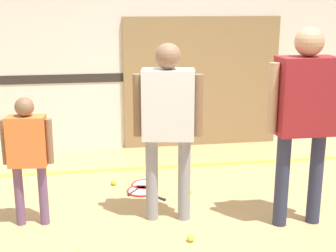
# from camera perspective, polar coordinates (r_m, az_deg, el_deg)

# --- Properties ---
(ground_plane) EXTENTS (16.00, 16.00, 0.00)m
(ground_plane) POSITION_cam_1_polar(r_m,az_deg,el_deg) (4.48, 3.00, -12.14)
(ground_plane) COLOR tan
(wall_back) EXTENTS (16.00, 0.07, 3.20)m
(wall_back) POSITION_cam_1_polar(r_m,az_deg,el_deg) (6.62, -1.70, 10.98)
(wall_back) COLOR silver
(wall_back) RESTS_ON ground_plane
(wall_panel) EXTENTS (2.25, 0.05, 1.85)m
(wall_panel) POSITION_cam_1_polar(r_m,az_deg,el_deg) (6.76, 4.15, 5.32)
(wall_panel) COLOR #93754C
(wall_panel) RESTS_ON ground_plane
(floor_stripe) EXTENTS (14.40, 0.10, 0.01)m
(floor_stripe) POSITION_cam_1_polar(r_m,az_deg,el_deg) (5.99, -0.36, -5.01)
(floor_stripe) COLOR yellow
(floor_stripe) RESTS_ON ground_plane
(person_instructor) EXTENTS (0.63, 0.34, 1.69)m
(person_instructor) POSITION_cam_1_polar(r_m,az_deg,el_deg) (4.28, -0.00, 1.49)
(person_instructor) COLOR gray
(person_instructor) RESTS_ON ground_plane
(person_student_left) EXTENTS (0.46, 0.22, 1.22)m
(person_student_left) POSITION_cam_1_polar(r_m,az_deg,el_deg) (4.44, -16.75, -2.55)
(person_student_left) COLOR #6B4C70
(person_student_left) RESTS_ON ground_plane
(person_student_right) EXTENTS (0.70, 0.29, 1.83)m
(person_student_right) POSITION_cam_1_polar(r_m,az_deg,el_deg) (4.35, 16.30, 2.30)
(person_student_right) COLOR #2D334C
(person_student_right) RESTS_ON ground_plane
(racket_spare_on_floor) EXTENTS (0.46, 0.52, 0.03)m
(racket_spare_on_floor) POSITION_cam_1_polar(r_m,az_deg,el_deg) (5.24, -3.20, -7.94)
(racket_spare_on_floor) COLOR red
(racket_spare_on_floor) RESTS_ON ground_plane
(racket_second_spare) EXTENTS (0.44, 0.50, 0.03)m
(racket_second_spare) POSITION_cam_1_polar(r_m,az_deg,el_deg) (5.40, -2.95, -7.20)
(racket_second_spare) COLOR red
(racket_second_spare) RESTS_ON ground_plane
(tennis_ball_near_instructor) EXTENTS (0.07, 0.07, 0.07)m
(tennis_ball_near_instructor) POSITION_cam_1_polar(r_m,az_deg,el_deg) (4.22, 2.79, -13.47)
(tennis_ball_near_instructor) COLOR #CCE038
(tennis_ball_near_instructor) RESTS_ON ground_plane
(tennis_ball_by_spare_racket) EXTENTS (0.07, 0.07, 0.07)m
(tennis_ball_by_spare_racket) POSITION_cam_1_polar(r_m,az_deg,el_deg) (5.45, -6.61, -6.84)
(tennis_ball_by_spare_racket) COLOR #CCE038
(tennis_ball_by_spare_racket) RESTS_ON ground_plane
(tennis_ball_stray_left) EXTENTS (0.07, 0.07, 0.07)m
(tennis_ball_stray_left) POSITION_cam_1_polar(r_m,az_deg,el_deg) (5.18, 2.57, -7.93)
(tennis_ball_stray_left) COLOR #CCE038
(tennis_ball_stray_left) RESTS_ON ground_plane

